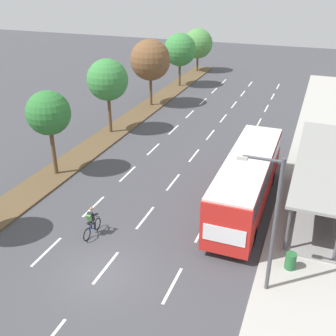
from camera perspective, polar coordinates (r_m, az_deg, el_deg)
ground_plane at (r=20.32m, az=-9.52°, el=-14.63°), size 140.00×140.00×0.00m
median_strip at (r=39.23m, az=-5.67°, el=6.55°), size 2.60×52.00×0.12m
sidewalk_right at (r=35.48m, az=20.72°, el=2.77°), size 4.50×52.00×0.15m
lane_divider_left at (r=35.06m, az=-0.57°, el=4.14°), size 0.14×45.51×0.01m
lane_divider_center at (r=34.03m, az=4.93°, el=3.34°), size 0.14×45.51×0.01m
lane_divider_right at (r=33.33m, az=10.71°, el=2.46°), size 0.14×45.51×0.01m
bus_shelter at (r=26.39m, az=21.18°, el=-1.06°), size 2.90×12.86×2.86m
bus at (r=24.45m, az=11.14°, el=-1.33°), size 2.54×11.29×3.37m
cyclist at (r=22.56m, az=-10.77°, el=-7.59°), size 0.46×1.82×1.71m
median_tree_second at (r=28.26m, az=-16.55°, el=7.42°), size 3.00×3.00×5.99m
median_tree_third at (r=35.33m, az=-8.55°, el=12.20°), size 3.53×3.53×6.46m
median_tree_fourth at (r=42.84m, az=-2.52°, el=15.01°), size 4.17×4.17×6.85m
median_tree_fifth at (r=50.82m, az=1.70°, el=16.37°), size 3.92×3.92×6.36m
median_tree_farthest at (r=59.19m, az=4.26°, el=17.14°), size 4.06×4.06×5.85m
streetlight at (r=17.44m, az=14.40°, el=-6.87°), size 1.91×0.24×6.50m
trash_bin at (r=20.77m, az=16.94°, el=-12.46°), size 0.52×0.52×0.85m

